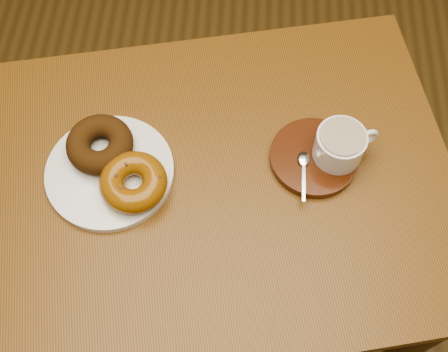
# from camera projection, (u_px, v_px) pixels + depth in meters

# --- Properties ---
(ground) EXTENTS (6.00, 6.00, 0.00)m
(ground) POSITION_uv_depth(u_px,v_px,m) (315.00, 288.00, 1.58)
(ground) COLOR #533C1A
(ground) RESTS_ON ground
(cafe_table) EXTENTS (0.90, 0.75, 0.74)m
(cafe_table) POSITION_uv_depth(u_px,v_px,m) (213.00, 210.00, 1.01)
(cafe_table) COLOR brown
(cafe_table) RESTS_ON ground
(donut_plate) EXTENTS (0.29, 0.29, 0.01)m
(donut_plate) POSITION_uv_depth(u_px,v_px,m) (110.00, 172.00, 0.91)
(donut_plate) COLOR silver
(donut_plate) RESTS_ON cafe_table
(donut_cinnamon) EXTENTS (0.14, 0.14, 0.04)m
(donut_cinnamon) POSITION_uv_depth(u_px,v_px,m) (100.00, 144.00, 0.90)
(donut_cinnamon) COLOR #38200B
(donut_cinnamon) RESTS_ON donut_plate
(donut_caramel) EXTENTS (0.11, 0.11, 0.04)m
(donut_caramel) POSITION_uv_depth(u_px,v_px,m) (133.00, 182.00, 0.87)
(donut_caramel) COLOR brown
(donut_caramel) RESTS_ON donut_plate
(saucer) EXTENTS (0.18, 0.18, 0.02)m
(saucer) POSITION_uv_depth(u_px,v_px,m) (314.00, 157.00, 0.92)
(saucer) COLOR #3A1707
(saucer) RESTS_ON cafe_table
(coffee_cup) EXTENTS (0.10, 0.08, 0.06)m
(coffee_cup) POSITION_uv_depth(u_px,v_px,m) (341.00, 145.00, 0.89)
(coffee_cup) COLOR silver
(coffee_cup) RESTS_ON saucer
(teaspoon) EXTENTS (0.02, 0.09, 0.01)m
(teaspoon) POSITION_uv_depth(u_px,v_px,m) (304.00, 163.00, 0.90)
(teaspoon) COLOR silver
(teaspoon) RESTS_ON saucer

